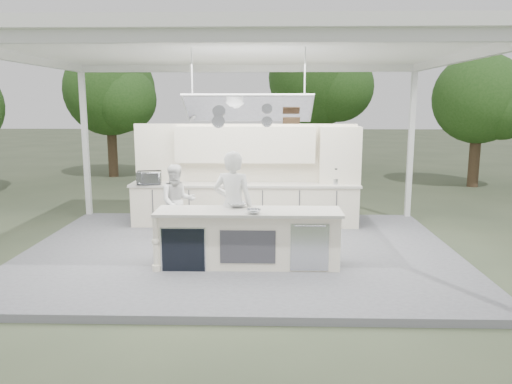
{
  "coord_description": "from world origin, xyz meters",
  "views": [
    {
      "loc": [
        0.54,
        -9.03,
        2.85
      ],
      "look_at": [
        0.29,
        0.4,
        1.14
      ],
      "focal_mm": 35.0,
      "sensor_mm": 36.0,
      "label": 1
    }
  ],
  "objects_px": {
    "head_chef": "(233,206)",
    "sous_chef": "(177,202)",
    "back_counter": "(245,204)",
    "demo_island": "(247,238)"
  },
  "relations": [
    {
      "from": "demo_island",
      "to": "back_counter",
      "type": "relative_size",
      "value": 0.61
    },
    {
      "from": "back_counter",
      "to": "head_chef",
      "type": "bearing_deg",
      "value": -91.87
    },
    {
      "from": "head_chef",
      "to": "sous_chef",
      "type": "xyz_separation_m",
      "value": [
        -1.23,
        1.36,
        -0.2
      ]
    },
    {
      "from": "demo_island",
      "to": "back_counter",
      "type": "bearing_deg",
      "value": 93.63
    },
    {
      "from": "back_counter",
      "to": "demo_island",
      "type": "bearing_deg",
      "value": -86.37
    },
    {
      "from": "head_chef",
      "to": "back_counter",
      "type": "bearing_deg",
      "value": -79.84
    },
    {
      "from": "head_chef",
      "to": "sous_chef",
      "type": "height_order",
      "value": "head_chef"
    },
    {
      "from": "demo_island",
      "to": "sous_chef",
      "type": "xyz_separation_m",
      "value": [
        -1.49,
        1.69,
        0.28
      ]
    },
    {
      "from": "head_chef",
      "to": "sous_chef",
      "type": "relative_size",
      "value": 1.27
    },
    {
      "from": "back_counter",
      "to": "sous_chef",
      "type": "relative_size",
      "value": 3.38
    }
  ]
}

